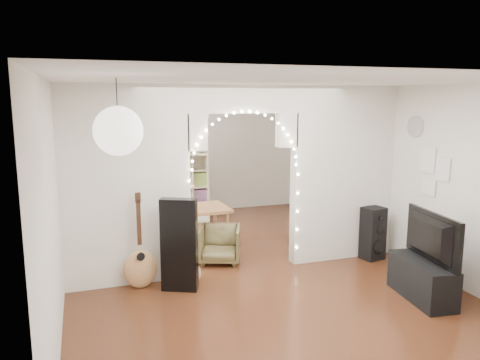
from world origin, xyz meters
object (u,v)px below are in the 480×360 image
object	(u,v)px
media_console	(422,280)
dining_chair_left	(173,229)
bookcase	(174,188)
dining_table	(191,212)
dining_chair_right	(220,244)
floor_speaker	(373,233)
acoustic_guitar	(140,254)

from	to	relation	value
media_console	dining_chair_left	bearing A→B (deg)	133.71
media_console	bookcase	size ratio (longest dim) A/B	0.70
media_console	dining_table	xyz separation A→B (m)	(-2.35, 2.70, 0.43)
dining_chair_left	dining_chair_right	world-z (taller)	dining_chair_right
floor_speaker	dining_chair_right	size ratio (longest dim) A/B	1.34
media_console	dining_table	size ratio (longest dim) A/B	0.81
media_console	floor_speaker	bearing A→B (deg)	86.30
acoustic_guitar	floor_speaker	bearing A→B (deg)	-16.38
dining_table	dining_chair_left	distance (m)	0.86
acoustic_guitar	bookcase	xyz separation A→B (m)	(1.09, 3.23, 0.23)
bookcase	dining_table	bearing A→B (deg)	-82.96
floor_speaker	dining_chair_left	size ratio (longest dim) A/B	1.74
bookcase	dining_table	size ratio (longest dim) A/B	1.15
bookcase	media_console	bearing A→B (deg)	-54.24
bookcase	dining_table	world-z (taller)	bookcase
media_console	dining_chair_left	xyz separation A→B (m)	(-2.51, 3.41, -0.03)
dining_table	media_console	bearing A→B (deg)	-51.66
dining_table	dining_chair_right	distance (m)	0.77
bookcase	dining_chair_right	distance (m)	2.64
acoustic_guitar	bookcase	world-z (taller)	bookcase
acoustic_guitar	dining_chair_right	bearing A→B (deg)	9.97
dining_chair_right	acoustic_guitar	bearing A→B (deg)	-132.85
media_console	dining_chair_right	bearing A→B (deg)	140.95
bookcase	dining_table	distance (m)	2.02
acoustic_guitar	media_console	xyz separation A→B (m)	(3.32, -1.49, -0.23)
acoustic_guitar	bookcase	distance (m)	3.42
dining_chair_right	media_console	bearing A→B (deg)	-25.49
dining_chair_left	media_console	bearing A→B (deg)	-64.39
acoustic_guitar	dining_chair_left	bearing A→B (deg)	50.80
acoustic_guitar	dining_table	xyz separation A→B (m)	(0.97, 1.21, 0.20)
dining_table	dining_chair_left	world-z (taller)	dining_table
floor_speaker	dining_chair_left	xyz separation A→B (m)	(-2.80, 1.92, -0.20)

